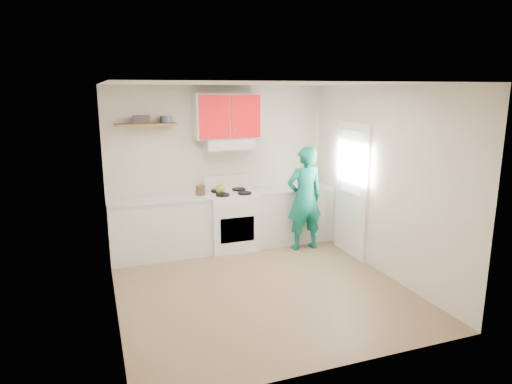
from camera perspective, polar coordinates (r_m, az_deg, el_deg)
name	(u,v)px	position (r m, az deg, el deg)	size (l,w,h in m)	color
floor	(260,287)	(6.09, 0.46, -11.81)	(3.80, 3.80, 0.00)	brown
ceiling	(260,84)	(5.54, 0.51, 13.44)	(3.60, 3.80, 0.04)	white
back_wall	(219,166)	(7.45, -4.65, 3.21)	(3.60, 0.04, 2.60)	beige
front_wall	(337,236)	(4.02, 10.06, -5.39)	(3.60, 0.04, 2.60)	beige
left_wall	(109,203)	(5.34, -17.94, -1.26)	(0.04, 3.80, 2.60)	beige
right_wall	(382,181)	(6.52, 15.48, 1.38)	(0.04, 3.80, 2.60)	beige
door	(352,190)	(7.13, 11.95, 0.27)	(0.05, 0.85, 2.05)	white
door_glass	(352,163)	(7.03, 11.92, 3.63)	(0.01, 0.55, 0.95)	white
counter_left	(160,228)	(7.16, -11.95, -4.44)	(1.52, 0.60, 0.90)	silver
counter_right	(290,215)	(7.74, 4.23, -2.87)	(1.32, 0.60, 0.90)	silver
stove	(231,221)	(7.36, -3.11, -3.60)	(0.76, 0.65, 0.92)	white
range_hood	(228,144)	(7.21, -3.47, 6.08)	(0.76, 0.44, 0.15)	silver
upper_cabinets	(227,116)	(7.23, -3.64, 9.47)	(1.02, 0.33, 0.70)	red
shelf	(146,125)	(7.00, -13.63, 8.21)	(0.90, 0.30, 0.04)	brown
books	(142,120)	(6.98, -14.16, 8.79)	(0.22, 0.16, 0.12)	#41393B
tin	(166,119)	(7.00, -11.24, 8.91)	(0.18, 0.18, 0.11)	#333D4C
kettle	(221,189)	(7.22, -4.47, 0.41)	(0.17, 0.17, 0.14)	olive
crock	(201,191)	(7.12, -6.96, 0.14)	(0.15, 0.15, 0.18)	#4A3520
cutting_board	(268,191)	(7.43, 1.57, 0.14)	(0.32, 0.23, 0.02)	olive
silicone_mat	(313,188)	(7.72, 7.11, 0.49)	(0.27, 0.23, 0.01)	red
person	(305,198)	(7.27, 6.11, -0.81)	(0.61, 0.40, 1.67)	#0C735D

